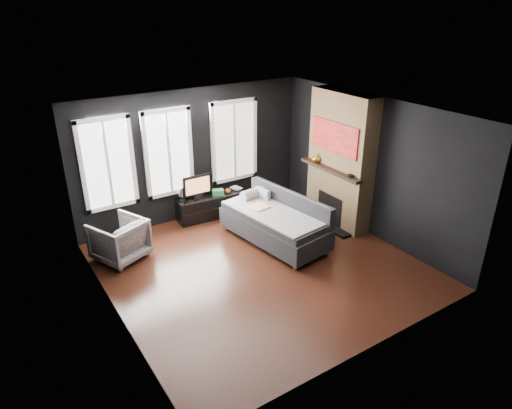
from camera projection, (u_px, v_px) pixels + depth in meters
floor at (261, 266)px, 7.99m from camera, size 5.00×5.00×0.00m
ceiling at (261, 113)px, 6.86m from camera, size 5.00×5.00×0.00m
wall_back at (193, 155)px, 9.33m from camera, size 5.00×0.02×2.70m
wall_left at (108, 236)px, 6.18m from camera, size 0.02×5.00×2.70m
wall_right at (370, 167)px, 8.67m from camera, size 0.02×5.00×2.70m
windows at (170, 108)px, 8.65m from camera, size 4.00×0.16×1.76m
fireplace at (341, 160)px, 9.02m from camera, size 0.70×1.62×2.70m
sofa at (274, 220)px, 8.60m from camera, size 1.36×2.29×0.93m
stripe_pillow at (263, 197)px, 9.07m from camera, size 0.13×0.37×0.36m
armchair at (119, 238)px, 8.06m from camera, size 1.04×1.01×0.83m
media_console at (210, 206)px, 9.69m from camera, size 1.45×0.55×0.49m
monitor at (197, 185)px, 9.37m from camera, size 0.62×0.14×0.56m
desk_fan at (182, 194)px, 9.27m from camera, size 0.26×0.26×0.30m
mug at (228, 190)px, 9.69m from camera, size 0.12×0.10×0.12m
book at (233, 184)px, 9.84m from camera, size 0.18×0.06×0.25m
storage_box at (218, 192)px, 9.59m from camera, size 0.27×0.22×0.13m
mantel_vase at (316, 158)px, 9.26m from camera, size 0.23×0.24×0.18m
mantel_clock at (351, 176)px, 8.52m from camera, size 0.13×0.13×0.04m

